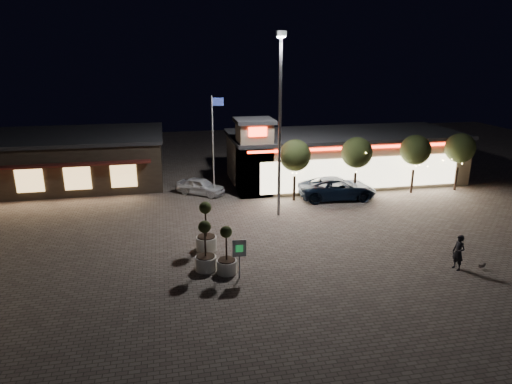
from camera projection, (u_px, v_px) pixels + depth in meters
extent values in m
plane|color=#6D6158|center=(279.00, 267.00, 24.54)|extent=(90.00, 90.00, 0.00)
cube|color=tan|center=(343.00, 158.00, 40.83)|extent=(20.00, 8.00, 4.00)
cube|color=#262628|center=(345.00, 134.00, 40.19)|extent=(20.40, 8.40, 0.30)
cube|color=#FAE9BC|center=(362.00, 173.00, 37.16)|extent=(17.00, 0.12, 2.60)
cube|color=#FF2C14|center=(364.00, 148.00, 36.49)|extent=(19.00, 0.10, 0.18)
cube|color=tan|center=(254.00, 159.00, 36.38)|extent=(2.60, 2.60, 5.80)
cube|color=#262628|center=(254.00, 121.00, 35.48)|extent=(3.00, 3.00, 0.30)
cube|color=#FF2C14|center=(258.00, 132.00, 34.41)|extent=(1.40, 0.10, 0.70)
cube|color=#382D23|center=(69.00, 160.00, 40.01)|extent=(16.00, 10.00, 4.00)
cube|color=#262628|center=(66.00, 136.00, 39.38)|extent=(16.40, 10.40, 0.30)
cube|color=#591E19|center=(54.00, 165.00, 34.72)|extent=(14.40, 0.80, 0.15)
cube|color=#EDB86A|center=(30.00, 181.00, 35.02)|extent=(2.00, 0.12, 1.80)
cube|color=#EDB86A|center=(78.00, 178.00, 35.69)|extent=(2.00, 0.12, 1.80)
cube|color=#EDB86A|center=(124.00, 176.00, 36.35)|extent=(2.00, 0.12, 1.80)
cylinder|color=gray|center=(280.00, 131.00, 30.64)|extent=(0.20, 0.20, 12.00)
cube|color=gray|center=(281.00, 33.00, 28.80)|extent=(0.60, 0.40, 0.35)
cube|color=white|center=(281.00, 37.00, 28.86)|extent=(0.45, 0.30, 0.08)
cylinder|color=white|center=(213.00, 148.00, 35.15)|extent=(0.10, 0.10, 8.00)
cube|color=#2A3C9D|center=(218.00, 102.00, 34.20)|extent=(0.90, 0.04, 0.60)
cylinder|color=#332319|center=(294.00, 188.00, 35.32)|extent=(0.20, 0.20, 1.92)
sphere|color=#2D3819|center=(295.00, 155.00, 34.54)|extent=(2.42, 2.42, 2.42)
cylinder|color=#332319|center=(355.00, 185.00, 36.27)|extent=(0.20, 0.20, 1.92)
sphere|color=#2D3819|center=(357.00, 153.00, 35.49)|extent=(2.42, 2.42, 2.42)
cylinder|color=#332319|center=(412.00, 181.00, 37.22)|extent=(0.20, 0.20, 1.92)
sphere|color=#2D3819|center=(415.00, 150.00, 36.44)|extent=(2.42, 2.42, 2.42)
cylinder|color=#332319|center=(456.00, 179.00, 37.98)|extent=(0.20, 0.20, 1.92)
sphere|color=#2D3819|center=(460.00, 148.00, 37.20)|extent=(2.42, 2.42, 2.42)
imported|color=black|center=(337.00, 188.00, 35.79)|extent=(6.24, 3.21, 1.69)
imported|color=silver|center=(201.00, 186.00, 36.88)|extent=(4.20, 3.61, 1.36)
imported|color=black|center=(458.00, 253.00, 24.05)|extent=(0.60, 0.79, 1.93)
cube|color=#59514C|center=(482.00, 266.00, 24.26)|extent=(0.36, 0.22, 0.18)
sphere|color=#59514C|center=(484.00, 264.00, 24.32)|extent=(0.16, 0.16, 0.16)
cylinder|color=white|center=(206.00, 243.00, 26.61)|extent=(1.20, 1.20, 0.80)
cylinder|color=black|center=(206.00, 237.00, 26.48)|extent=(1.04, 1.04, 0.06)
cylinder|color=#332319|center=(206.00, 222.00, 26.21)|extent=(0.10, 0.10, 1.80)
sphere|color=#2D3819|center=(205.00, 208.00, 25.96)|extent=(0.70, 0.70, 0.70)
cylinder|color=white|center=(227.00, 266.00, 23.85)|extent=(1.06, 1.06, 0.71)
cylinder|color=black|center=(227.00, 260.00, 23.74)|extent=(0.92, 0.92, 0.05)
cylinder|color=#332319|center=(226.00, 245.00, 23.50)|extent=(0.09, 0.09, 1.59)
sphere|color=#2D3819|center=(226.00, 232.00, 23.27)|extent=(0.62, 0.62, 0.62)
cylinder|color=white|center=(206.00, 263.00, 24.18)|extent=(1.13, 1.13, 0.75)
cylinder|color=black|center=(206.00, 256.00, 24.06)|extent=(0.98, 0.98, 0.06)
cylinder|color=#332319|center=(205.00, 241.00, 23.80)|extent=(0.09, 0.09, 1.69)
sphere|color=#2D3819|center=(205.00, 227.00, 23.57)|extent=(0.66, 0.66, 0.66)
cylinder|color=gray|center=(239.00, 267.00, 23.20)|extent=(0.09, 0.09, 1.28)
cube|color=white|center=(239.00, 248.00, 22.90)|extent=(0.70, 0.11, 0.91)
cube|color=green|center=(239.00, 249.00, 22.86)|extent=(0.37, 0.04, 0.37)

